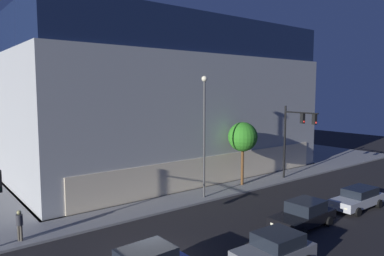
% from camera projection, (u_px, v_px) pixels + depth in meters
% --- Properties ---
extents(sidewalk_corner, '(80.00, 60.00, 0.15)m').
position_uv_depth(sidewalk_corner, '(2.00, 157.00, 45.49)').
color(sidewalk_corner, gray).
rests_on(sidewalk_corner, ground).
extents(modern_building, '(29.97, 24.31, 14.99)m').
position_uv_depth(modern_building, '(146.00, 99.00, 40.55)').
color(modern_building, '#4C4C51').
rests_on(modern_building, ground).
extents(traffic_light_far_corner, '(0.53, 3.73, 6.84)m').
position_uv_depth(traffic_light_far_corner, '(296.00, 130.00, 32.82)').
color(traffic_light_far_corner, black).
rests_on(traffic_light_far_corner, sidewalk_corner).
extents(street_lamp_sidewalk, '(0.44, 0.44, 9.35)m').
position_uv_depth(street_lamp_sidewalk, '(204.00, 124.00, 27.46)').
color(street_lamp_sidewalk, '#444444').
rests_on(street_lamp_sidewalk, sidewalk_corner).
extents(sidewalk_tree, '(2.56, 2.56, 5.53)m').
position_uv_depth(sidewalk_tree, '(243.00, 137.00, 31.35)').
color(sidewalk_tree, brown).
rests_on(sidewalk_tree, sidewalk_corner).
extents(pedestrian_waiting, '(0.36, 0.36, 1.73)m').
position_uv_depth(pedestrian_waiting, '(19.00, 223.00, 19.80)').
color(pedestrian_waiting, '#4C473D').
rests_on(pedestrian_waiting, sidewalk_corner).
extents(car_grey, '(4.07, 2.31, 1.66)m').
position_uv_depth(car_grey, '(275.00, 250.00, 17.10)').
color(car_grey, slate).
rests_on(car_grey, ground).
extents(car_black, '(4.68, 2.31, 1.61)m').
position_uv_depth(car_black, '(304.00, 214.00, 22.26)').
color(car_black, black).
rests_on(car_black, ground).
extents(car_silver, '(4.76, 2.00, 1.48)m').
position_uv_depth(car_silver, '(358.00, 198.00, 25.71)').
color(car_silver, '#B7BABF').
rests_on(car_silver, ground).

